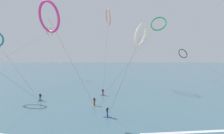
# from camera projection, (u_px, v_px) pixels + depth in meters

# --- Properties ---
(sea_water) EXTENTS (400.00, 200.00, 0.08)m
(sea_water) POSITION_uv_depth(u_px,v_px,m) (117.00, 68.00, 113.79)
(sea_water) COLOR slate
(sea_water) RESTS_ON ground
(surfer_violet) EXTENTS (1.40, 0.73, 1.70)m
(surfer_violet) POSITION_uv_depth(u_px,v_px,m) (103.00, 93.00, 34.44)
(surfer_violet) COLOR purple
(surfer_violet) RESTS_ON ground
(surfer_amber) EXTENTS (1.40, 0.73, 1.70)m
(surfer_amber) POSITION_uv_depth(u_px,v_px,m) (94.00, 102.00, 27.42)
(surfer_amber) COLOR orange
(surfer_amber) RESTS_ON ground
(surfer_cobalt) EXTENTS (1.40, 0.61, 1.70)m
(surfer_cobalt) POSITION_uv_depth(u_px,v_px,m) (107.00, 113.00, 22.26)
(surfer_cobalt) COLOR #2647B7
(surfer_cobalt) RESTS_ON ground
(surfer_navy) EXTENTS (1.40, 0.63, 1.70)m
(surfer_navy) POSITION_uv_depth(u_px,v_px,m) (40.00, 97.00, 30.39)
(surfer_navy) COLOR navy
(surfer_navy) RESTS_ON ground
(kite_emerald) EXTENTS (18.16, 12.34, 21.55)m
(kite_emerald) POSITION_uv_depth(u_px,v_px,m) (158.00, 24.00, 42.67)
(kite_emerald) COLOR #199351
(kite_emerald) RESTS_ON ground
(kite_magenta) EXTENTS (8.87, 6.22, 18.21)m
(kite_magenta) POSITION_uv_depth(u_px,v_px,m) (49.00, 17.00, 22.29)
(kite_magenta) COLOR #CC288E
(kite_magenta) RESTS_ON ground
(kite_ivory) EXTENTS (6.09, 3.71, 14.05)m
(kite_ivory) POSITION_uv_depth(u_px,v_px,m) (141.00, 35.00, 19.15)
(kite_ivory) COLOR silver
(kite_ivory) RESTS_ON ground
(kite_lime) EXTENTS (4.26, 48.96, 22.27)m
(kite_lime) POSITION_uv_depth(u_px,v_px,m) (49.00, 32.00, 62.13)
(kite_lime) COLOR #8CC62D
(kite_lime) RESTS_ON ground
(kite_coral) EXTENTS (2.47, 15.01, 24.54)m
(kite_coral) POSITION_uv_depth(u_px,v_px,m) (108.00, 17.00, 45.05)
(kite_coral) COLOR #EA7260
(kite_coral) RESTS_ON ground
(kite_charcoal) EXTENTS (4.49, 42.43, 12.57)m
(kite_charcoal) POSITION_uv_depth(u_px,v_px,m) (183.00, 54.00, 58.56)
(kite_charcoal) COLOR black
(kite_charcoal) RESTS_ON ground
(wave_crest_far) EXTENTS (15.52, 2.52, 0.12)m
(wave_crest_far) POSITION_uv_depth(u_px,v_px,m) (201.00, 132.00, 17.95)
(wave_crest_far) COLOR white
(wave_crest_far) RESTS_ON ground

